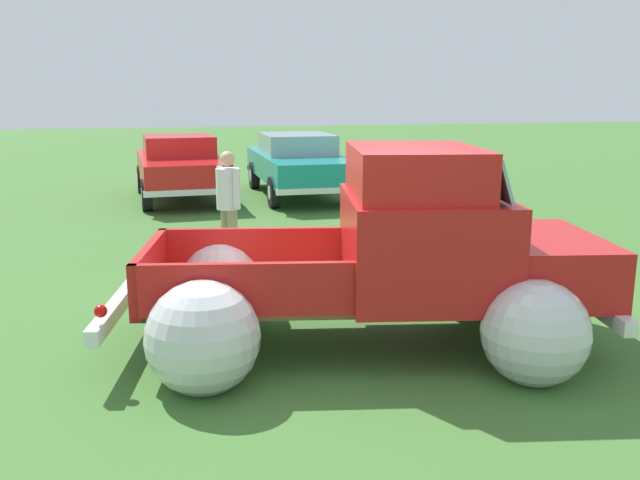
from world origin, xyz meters
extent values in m
plane|color=#3D6B2D|center=(0.00, 0.00, 0.00)|extent=(80.00, 80.00, 0.00)
cylinder|color=black|center=(1.59, 0.58, 0.38)|extent=(0.79, 0.36, 0.76)
cylinder|color=silver|center=(1.59, 0.58, 0.38)|extent=(0.38, 0.29, 0.34)
cylinder|color=black|center=(1.26, -1.12, 0.38)|extent=(0.79, 0.36, 0.76)
cylinder|color=silver|center=(1.26, -1.12, 0.38)|extent=(0.38, 0.29, 0.34)
cylinder|color=black|center=(-1.16, 1.11, 0.38)|extent=(0.79, 0.36, 0.76)
cylinder|color=silver|center=(-1.16, 1.11, 0.38)|extent=(0.38, 0.29, 0.34)
cylinder|color=black|center=(-1.49, -0.60, 0.38)|extent=(0.79, 0.36, 0.76)
cylinder|color=silver|center=(-1.49, -0.60, 0.38)|extent=(0.38, 0.29, 0.34)
sphere|color=silver|center=(-1.15, 1.16, 0.44)|extent=(1.12, 1.12, 0.96)
sphere|color=silver|center=(-1.50, -0.65, 0.44)|extent=(1.12, 1.12, 0.96)
cube|color=olive|center=(-0.93, 0.18, 0.54)|extent=(2.30, 1.90, 0.04)
cube|color=red|center=(-0.80, 0.89, 0.77)|extent=(2.03, 0.46, 0.50)
cube|color=red|center=(-1.07, -0.54, 0.77)|extent=(2.03, 0.46, 0.50)
cube|color=red|center=(0.03, -0.01, 0.77)|extent=(0.37, 1.53, 0.50)
cube|color=red|center=(-1.90, 0.36, 0.77)|extent=(0.37, 1.53, 0.50)
cube|color=red|center=(0.64, -0.12, 0.99)|extent=(1.74, 1.94, 0.95)
cube|color=red|center=(0.54, -0.10, 1.70)|extent=(1.42, 1.73, 0.45)
cube|color=#8CADB7|center=(1.17, -0.22, 1.68)|extent=(0.42, 1.46, 0.38)
cube|color=red|center=(1.67, -0.32, 0.80)|extent=(1.53, 1.82, 0.55)
sphere|color=silver|center=(1.59, 0.61, 0.42)|extent=(1.08, 1.08, 0.92)
sphere|color=silver|center=(1.26, -1.15, 0.42)|extent=(1.08, 1.08, 0.92)
cube|color=silver|center=(-2.20, 0.42, 0.46)|extent=(0.49, 1.97, 0.14)
cube|color=silver|center=(2.20, -0.42, 0.46)|extent=(0.49, 1.97, 0.14)
sphere|color=red|center=(-2.01, 1.19, 0.64)|extent=(0.13, 0.13, 0.11)
sphere|color=red|center=(-2.31, -0.37, 0.64)|extent=(0.13, 0.13, 0.11)
cylinder|color=black|center=(-0.38, 8.22, 0.33)|extent=(0.23, 0.67, 0.66)
cylinder|color=silver|center=(-0.38, 8.22, 0.33)|extent=(0.23, 0.31, 0.30)
cylinder|color=black|center=(-2.00, 8.14, 0.33)|extent=(0.23, 0.67, 0.66)
cylinder|color=silver|center=(-2.00, 8.14, 0.33)|extent=(0.23, 0.31, 0.30)
cylinder|color=black|center=(-0.51, 10.86, 0.33)|extent=(0.23, 0.67, 0.66)
cylinder|color=silver|center=(-0.51, 10.86, 0.33)|extent=(0.23, 0.31, 0.30)
cylinder|color=black|center=(-2.13, 10.78, 0.33)|extent=(0.23, 0.67, 0.66)
cylinder|color=silver|center=(-2.13, 10.78, 0.33)|extent=(0.23, 0.31, 0.30)
cube|color=red|center=(-1.26, 9.50, 0.71)|extent=(1.94, 4.21, 0.55)
cube|color=red|center=(-1.26, 9.67, 1.21)|extent=(1.58, 1.81, 0.45)
cube|color=silver|center=(-1.36, 11.52, 0.45)|extent=(1.80, 0.19, 0.12)
cube|color=silver|center=(-1.16, 7.48, 0.45)|extent=(1.80, 0.19, 0.12)
cylinder|color=black|center=(2.26, 7.88, 0.33)|extent=(0.20, 0.66, 0.66)
cylinder|color=silver|center=(2.26, 7.88, 0.33)|extent=(0.21, 0.30, 0.30)
cylinder|color=black|center=(0.59, 7.90, 0.33)|extent=(0.20, 0.66, 0.66)
cylinder|color=silver|center=(0.59, 7.90, 0.33)|extent=(0.21, 0.30, 0.30)
cylinder|color=black|center=(2.28, 10.86, 0.33)|extent=(0.20, 0.66, 0.66)
cylinder|color=silver|center=(2.28, 10.86, 0.33)|extent=(0.21, 0.30, 0.30)
cylinder|color=black|center=(0.61, 10.87, 0.33)|extent=(0.20, 0.66, 0.66)
cylinder|color=silver|center=(0.61, 10.87, 0.33)|extent=(0.21, 0.30, 0.30)
cube|color=teal|center=(1.44, 9.38, 0.71)|extent=(1.81, 4.67, 0.55)
cube|color=#8CADB7|center=(1.44, 9.57, 1.21)|extent=(1.56, 1.96, 0.45)
cube|color=silver|center=(1.45, 11.67, 0.45)|extent=(1.85, 0.11, 0.12)
cube|color=silver|center=(1.42, 7.09, 0.45)|extent=(1.85, 0.11, 0.12)
cylinder|color=gray|center=(-0.85, 3.63, 0.39)|extent=(0.20, 0.20, 0.77)
cylinder|color=gray|center=(-0.78, 3.48, 0.39)|extent=(0.20, 0.20, 0.77)
cylinder|color=silver|center=(-0.81, 3.55, 1.06)|extent=(0.45, 0.45, 0.58)
cylinder|color=silver|center=(-0.91, 3.75, 1.09)|extent=(0.12, 0.12, 0.55)
cylinder|color=silver|center=(-0.72, 3.35, 1.09)|extent=(0.12, 0.12, 0.55)
sphere|color=#DBAD84|center=(-0.81, 3.55, 1.49)|extent=(0.28, 0.28, 0.21)
camera|label=1|loc=(-1.81, -5.99, 2.44)|focal=37.98mm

